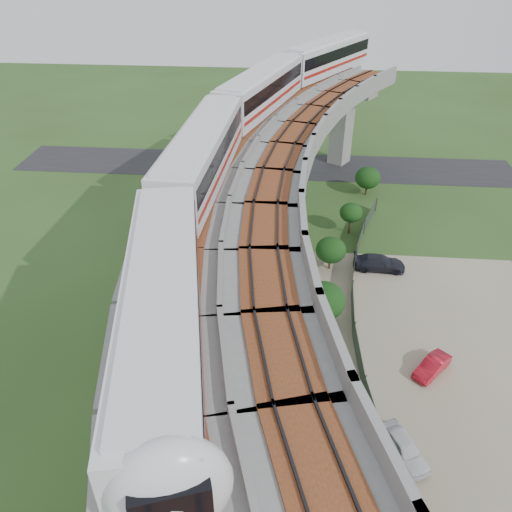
% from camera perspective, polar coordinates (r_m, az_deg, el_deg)
% --- Properties ---
extents(ground, '(160.00, 160.00, 0.00)m').
position_cam_1_polar(ground, '(36.46, -2.45, -8.56)').
color(ground, '#2E471C').
rests_on(ground, ground).
extents(dirt_lot, '(18.00, 26.00, 0.04)m').
position_cam_1_polar(dirt_lot, '(36.26, 20.15, -11.39)').
color(dirt_lot, gray).
rests_on(dirt_lot, ground).
extents(asphalt_road, '(60.00, 8.00, 0.03)m').
position_cam_1_polar(asphalt_road, '(61.94, 0.92, 10.33)').
color(asphalt_road, '#232326').
rests_on(asphalt_road, ground).
extents(viaduct, '(19.58, 73.98, 11.40)m').
position_cam_1_polar(viaduct, '(30.89, 4.26, 3.60)').
color(viaduct, '#99968E').
rests_on(viaduct, ground).
extents(metro_train, '(15.79, 60.53, 3.64)m').
position_cam_1_polar(metro_train, '(38.26, 0.52, 15.08)').
color(metro_train, silver).
rests_on(metro_train, ground).
extents(fence, '(3.87, 38.73, 1.50)m').
position_cam_1_polar(fence, '(36.25, 13.18, -8.33)').
color(fence, '#2D382D').
rests_on(fence, ground).
extents(tree_0, '(2.70, 2.70, 3.13)m').
position_cam_1_polar(tree_0, '(55.17, 12.65, 8.71)').
color(tree_0, '#382314').
rests_on(tree_0, ground).
extents(tree_1, '(2.12, 2.12, 3.13)m').
position_cam_1_polar(tree_1, '(47.28, 10.81, 4.89)').
color(tree_1, '#382314').
rests_on(tree_1, ground).
extents(tree_2, '(2.54, 2.54, 2.99)m').
position_cam_1_polar(tree_2, '(41.98, 8.54, 0.68)').
color(tree_2, '#382314').
rests_on(tree_2, ground).
extents(tree_3, '(3.12, 3.12, 3.58)m').
position_cam_1_polar(tree_3, '(35.82, 7.71, -5.08)').
color(tree_3, '#382314').
rests_on(tree_3, ground).
extents(tree_4, '(2.37, 2.37, 2.90)m').
position_cam_1_polar(tree_4, '(31.65, 8.47, -12.35)').
color(tree_4, '#382314').
rests_on(tree_4, ground).
extents(tree_5, '(3.03, 3.03, 3.22)m').
position_cam_1_polar(tree_5, '(27.29, 13.27, -23.39)').
color(tree_5, '#382314').
rests_on(tree_5, ground).
extents(car_white, '(2.77, 3.83, 1.21)m').
position_cam_1_polar(car_white, '(30.28, 16.59, -20.26)').
color(car_white, white).
rests_on(car_white, dirt_lot).
extents(car_red, '(2.95, 3.11, 1.05)m').
position_cam_1_polar(car_red, '(35.09, 19.49, -11.78)').
color(car_red, red).
rests_on(car_red, dirt_lot).
extents(car_dark, '(4.40, 1.93, 1.26)m').
position_cam_1_polar(car_dark, '(43.40, 13.91, -0.76)').
color(car_dark, black).
rests_on(car_dark, dirt_lot).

